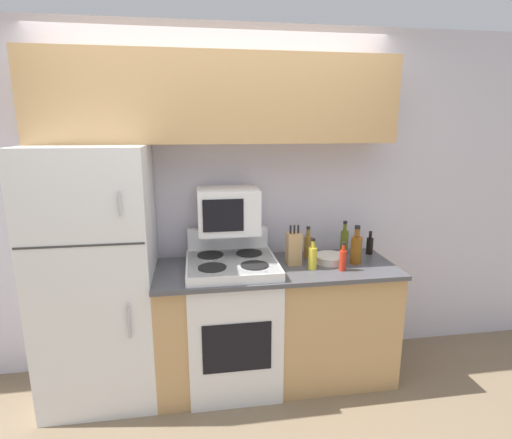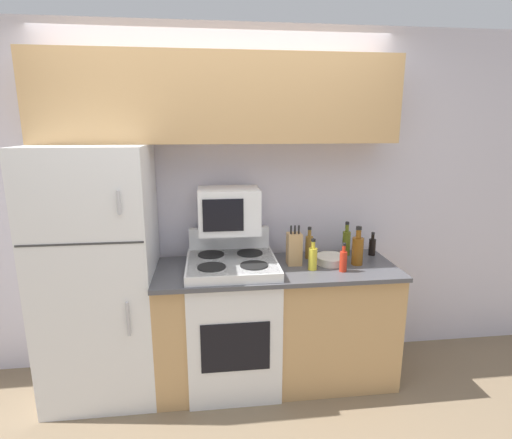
% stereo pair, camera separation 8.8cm
% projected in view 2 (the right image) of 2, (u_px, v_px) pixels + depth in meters
% --- Properties ---
extents(ground_plane, '(12.00, 12.00, 0.00)m').
position_uv_depth(ground_plane, '(228.00, 407.00, 2.69)').
color(ground_plane, '#7F6B51').
extents(wall_back, '(8.00, 0.05, 2.55)m').
position_uv_depth(wall_back, '(221.00, 203.00, 3.04)').
color(wall_back, silver).
rests_on(wall_back, ground_plane).
extents(lower_cabinets, '(1.69, 0.63, 0.88)m').
position_uv_depth(lower_cabinets, '(276.00, 323.00, 2.92)').
color(lower_cabinets, tan).
rests_on(lower_cabinets, ground_plane).
extents(refrigerator, '(0.74, 0.66, 1.73)m').
position_uv_depth(refrigerator, '(99.00, 275.00, 2.70)').
color(refrigerator, white).
rests_on(refrigerator, ground_plane).
extents(upper_cabinets, '(2.43, 0.33, 0.58)m').
position_uv_depth(upper_cabinets, '(220.00, 99.00, 2.68)').
color(upper_cabinets, tan).
rests_on(upper_cabinets, refrigerator).
extents(stove, '(0.62, 0.62, 1.11)m').
position_uv_depth(stove, '(233.00, 320.00, 2.86)').
color(stove, white).
rests_on(stove, ground_plane).
extents(microwave, '(0.43, 0.31, 0.31)m').
position_uv_depth(microwave, '(229.00, 210.00, 2.81)').
color(microwave, white).
rests_on(microwave, stove).
extents(knife_block, '(0.10, 0.11, 0.29)m').
position_uv_depth(knife_block, '(294.00, 249.00, 2.83)').
color(knife_block, tan).
rests_on(knife_block, lower_cabinets).
extents(bowl, '(0.23, 0.23, 0.06)m').
position_uv_depth(bowl, '(331.00, 259.00, 2.87)').
color(bowl, silver).
rests_on(bowl, lower_cabinets).
extents(bottle_whiskey, '(0.08, 0.08, 0.28)m').
position_uv_depth(bottle_whiskey, '(358.00, 250.00, 2.83)').
color(bottle_whiskey, brown).
rests_on(bottle_whiskey, lower_cabinets).
extents(bottle_cooking_spray, '(0.06, 0.06, 0.22)m').
position_uv_depth(bottle_cooking_spray, '(313.00, 258.00, 2.73)').
color(bottle_cooking_spray, gold).
rests_on(bottle_cooking_spray, lower_cabinets).
extents(bottle_vinegar, '(0.06, 0.06, 0.24)m').
position_uv_depth(bottle_vinegar, '(309.00, 246.00, 2.97)').
color(bottle_vinegar, olive).
rests_on(bottle_vinegar, lower_cabinets).
extents(bottle_soy_sauce, '(0.05, 0.05, 0.18)m').
position_uv_depth(bottle_soy_sauce, '(372.00, 246.00, 3.04)').
color(bottle_soy_sauce, black).
rests_on(bottle_soy_sauce, lower_cabinets).
extents(bottle_olive_oil, '(0.06, 0.06, 0.26)m').
position_uv_depth(bottle_olive_oil, '(346.00, 242.00, 3.04)').
color(bottle_olive_oil, '#5B6619').
rests_on(bottle_olive_oil, lower_cabinets).
extents(bottle_hot_sauce, '(0.05, 0.05, 0.20)m').
position_uv_depth(bottle_hot_sauce, '(343.00, 260.00, 2.70)').
color(bottle_hot_sauce, red).
rests_on(bottle_hot_sauce, lower_cabinets).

